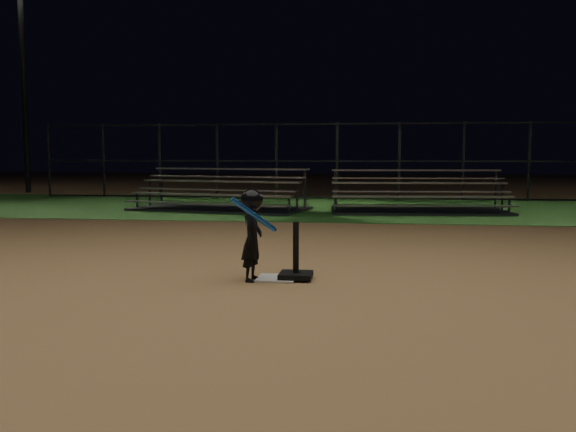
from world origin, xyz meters
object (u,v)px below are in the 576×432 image
object	(u,v)px
bleacher_left	(220,202)
bleacher_right	(418,204)
light_pole_left	(22,62)
batting_tee	(296,268)
child_batter	(252,232)
home_plate	(277,278)

from	to	relation	value
bleacher_left	bleacher_right	distance (m)	5.15
light_pole_left	bleacher_right	bearing A→B (deg)	-23.40
batting_tee	child_batter	world-z (taller)	child_batter
child_batter	bleacher_right	world-z (taller)	same
batting_tee	bleacher_right	size ratio (longest dim) A/B	0.15
home_plate	bleacher_left	distance (m)	9.12
bleacher_right	batting_tee	bearing A→B (deg)	-107.78
bleacher_left	light_pole_left	size ratio (longest dim) A/B	0.58
home_plate	light_pole_left	xyz separation A→B (m)	(-12.00, 14.94, 4.93)
child_batter	light_pole_left	distance (m)	19.59
home_plate	batting_tee	size ratio (longest dim) A/B	0.68
home_plate	batting_tee	world-z (taller)	batting_tee
light_pole_left	home_plate	bearing A→B (deg)	-51.23
child_batter	bleacher_right	xyz separation A→B (m)	(2.57, 8.88, -0.35)
bleacher_right	bleacher_left	bearing A→B (deg)	176.65
home_plate	light_pole_left	distance (m)	19.79
batting_tee	light_pole_left	xyz separation A→B (m)	(-12.23, 14.93, 4.81)
child_batter	bleacher_left	size ratio (longest dim) A/B	0.22
home_plate	bleacher_right	distance (m)	9.05
home_plate	bleacher_left	bearing A→B (deg)	108.21
bleacher_left	batting_tee	bearing A→B (deg)	-58.58
home_plate	bleacher_left	xyz separation A→B (m)	(-2.85, 8.66, 0.21)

